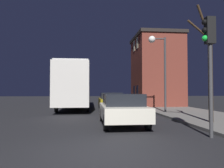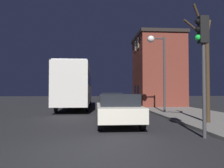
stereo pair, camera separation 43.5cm
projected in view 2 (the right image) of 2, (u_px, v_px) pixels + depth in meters
name	position (u px, v px, depth m)	size (l,w,h in m)	color
ground_plane	(95.00, 152.00, 5.44)	(120.00, 120.00, 0.00)	black
brick_building	(157.00, 70.00, 21.84)	(4.40, 5.50, 6.97)	brown
streetlamp	(157.00, 56.00, 14.59)	(1.20, 0.47, 5.12)	#38383A
traffic_light	(202.00, 50.00, 7.18)	(0.43, 0.24, 4.01)	#38383A
bare_tree	(206.00, 66.00, 9.89)	(1.59, 1.42, 5.25)	#382819
bus	(76.00, 84.00, 19.67)	(2.46, 11.70, 3.65)	beige
car_near_lane	(118.00, 109.00, 9.79)	(1.84, 4.17, 1.41)	beige
car_mid_lane	(111.00, 100.00, 18.26)	(1.90, 4.47, 1.40)	olive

